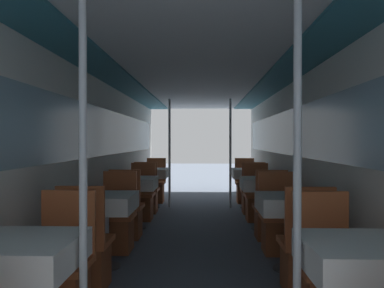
% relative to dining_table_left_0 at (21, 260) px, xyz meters
% --- Properties ---
extents(wall_left, '(0.05, 10.08, 2.12)m').
position_rel_dining_table_left_0_xyz_m(wall_left, '(-0.39, 2.74, 0.48)').
color(wall_left, silver).
rests_on(wall_left, ground_plane).
extents(wall_right, '(0.05, 10.08, 2.12)m').
position_rel_dining_table_left_0_xyz_m(wall_right, '(2.28, 2.74, 0.48)').
color(wall_right, silver).
rests_on(wall_right, ground_plane).
extents(ceiling_panel, '(2.68, 10.08, 0.07)m').
position_rel_dining_table_left_0_xyz_m(ceiling_panel, '(0.95, 2.74, 1.53)').
color(ceiling_panel, silver).
rests_on(ceiling_panel, wall_left).
extents(dining_table_left_0, '(0.62, 0.62, 0.75)m').
position_rel_dining_table_left_0_xyz_m(dining_table_left_0, '(0.00, 0.00, 0.00)').
color(dining_table_left_0, '#4C4C51').
rests_on(dining_table_left_0, ground_plane).
extents(chair_left_far_0, '(0.41, 0.41, 0.93)m').
position_rel_dining_table_left_0_xyz_m(chair_left_far_0, '(-0.00, 0.58, -0.35)').
color(chair_left_far_0, brown).
rests_on(chair_left_far_0, ground_plane).
extents(support_pole_left_0, '(0.05, 0.05, 2.12)m').
position_rel_dining_table_left_0_xyz_m(support_pole_left_0, '(0.35, 0.00, 0.43)').
color(support_pole_left_0, silver).
rests_on(support_pole_left_0, ground_plane).
extents(dining_table_left_1, '(0.62, 0.62, 0.75)m').
position_rel_dining_table_left_0_xyz_m(dining_table_left_1, '(0.00, 1.74, 0.00)').
color(dining_table_left_1, '#4C4C51').
rests_on(dining_table_left_1, ground_plane).
extents(chair_left_near_1, '(0.41, 0.41, 0.93)m').
position_rel_dining_table_left_0_xyz_m(chair_left_near_1, '(-0.00, 1.16, -0.35)').
color(chair_left_near_1, brown).
rests_on(chair_left_near_1, ground_plane).
extents(chair_left_far_1, '(0.41, 0.41, 0.93)m').
position_rel_dining_table_left_0_xyz_m(chair_left_far_1, '(-0.00, 2.32, -0.35)').
color(chair_left_far_1, brown).
rests_on(chair_left_far_1, ground_plane).
extents(dining_table_left_2, '(0.62, 0.62, 0.75)m').
position_rel_dining_table_left_0_xyz_m(dining_table_left_2, '(0.00, 3.48, 0.00)').
color(dining_table_left_2, '#4C4C51').
rests_on(dining_table_left_2, ground_plane).
extents(chair_left_near_2, '(0.41, 0.41, 0.93)m').
position_rel_dining_table_left_0_xyz_m(chair_left_near_2, '(-0.00, 2.90, -0.35)').
color(chair_left_near_2, brown).
rests_on(chair_left_near_2, ground_plane).
extents(chair_left_far_2, '(0.41, 0.41, 0.93)m').
position_rel_dining_table_left_0_xyz_m(chair_left_far_2, '(-0.00, 4.06, -0.35)').
color(chair_left_far_2, brown).
rests_on(chair_left_far_2, ground_plane).
extents(dining_table_left_3, '(0.62, 0.62, 0.75)m').
position_rel_dining_table_left_0_xyz_m(dining_table_left_3, '(0.00, 5.22, 0.00)').
color(dining_table_left_3, '#4C4C51').
rests_on(dining_table_left_3, ground_plane).
extents(chair_left_near_3, '(0.41, 0.41, 0.93)m').
position_rel_dining_table_left_0_xyz_m(chair_left_near_3, '(-0.00, 4.64, -0.35)').
color(chair_left_near_3, brown).
rests_on(chair_left_near_3, ground_plane).
extents(chair_left_far_3, '(0.41, 0.41, 0.93)m').
position_rel_dining_table_left_0_xyz_m(chair_left_far_3, '(-0.00, 5.80, -0.35)').
color(chair_left_far_3, brown).
rests_on(chair_left_far_3, ground_plane).
extents(support_pole_left_3, '(0.05, 0.05, 2.12)m').
position_rel_dining_table_left_0_xyz_m(support_pole_left_3, '(0.35, 5.22, 0.43)').
color(support_pole_left_3, silver).
rests_on(support_pole_left_3, ground_plane).
extents(dining_table_right_0, '(0.62, 0.62, 0.75)m').
position_rel_dining_table_left_0_xyz_m(dining_table_right_0, '(1.89, 0.00, 0.00)').
color(dining_table_right_0, '#4C4C51').
rests_on(dining_table_right_0, ground_plane).
extents(chair_right_far_0, '(0.41, 0.41, 0.93)m').
position_rel_dining_table_left_0_xyz_m(chair_right_far_0, '(1.89, 0.58, -0.35)').
color(chair_right_far_0, brown).
rests_on(chair_right_far_0, ground_plane).
extents(support_pole_right_0, '(0.05, 0.05, 2.12)m').
position_rel_dining_table_left_0_xyz_m(support_pole_right_0, '(1.54, 0.00, 0.43)').
color(support_pole_right_0, silver).
rests_on(support_pole_right_0, ground_plane).
extents(dining_table_right_1, '(0.62, 0.62, 0.75)m').
position_rel_dining_table_left_0_xyz_m(dining_table_right_1, '(1.89, 1.74, 0.00)').
color(dining_table_right_1, '#4C4C51').
rests_on(dining_table_right_1, ground_plane).
extents(chair_right_near_1, '(0.41, 0.41, 0.93)m').
position_rel_dining_table_left_0_xyz_m(chair_right_near_1, '(1.89, 1.16, -0.35)').
color(chair_right_near_1, brown).
rests_on(chair_right_near_1, ground_plane).
extents(chair_right_far_1, '(0.41, 0.41, 0.93)m').
position_rel_dining_table_left_0_xyz_m(chair_right_far_1, '(1.89, 2.32, -0.35)').
color(chair_right_far_1, brown).
rests_on(chair_right_far_1, ground_plane).
extents(dining_table_right_2, '(0.62, 0.62, 0.75)m').
position_rel_dining_table_left_0_xyz_m(dining_table_right_2, '(1.89, 3.48, 0.00)').
color(dining_table_right_2, '#4C4C51').
rests_on(dining_table_right_2, ground_plane).
extents(chair_right_near_2, '(0.41, 0.41, 0.93)m').
position_rel_dining_table_left_0_xyz_m(chair_right_near_2, '(1.89, 2.90, -0.35)').
color(chair_right_near_2, brown).
rests_on(chair_right_near_2, ground_plane).
extents(chair_right_far_2, '(0.41, 0.41, 0.93)m').
position_rel_dining_table_left_0_xyz_m(chair_right_far_2, '(1.89, 4.06, -0.35)').
color(chair_right_far_2, brown).
rests_on(chair_right_far_2, ground_plane).
extents(dining_table_right_3, '(0.62, 0.62, 0.75)m').
position_rel_dining_table_left_0_xyz_m(dining_table_right_3, '(1.89, 5.22, 0.00)').
color(dining_table_right_3, '#4C4C51').
rests_on(dining_table_right_3, ground_plane).
extents(chair_right_near_3, '(0.41, 0.41, 0.93)m').
position_rel_dining_table_left_0_xyz_m(chair_right_near_3, '(1.89, 4.64, -0.35)').
color(chair_right_near_3, brown).
rests_on(chair_right_near_3, ground_plane).
extents(chair_right_far_3, '(0.41, 0.41, 0.93)m').
position_rel_dining_table_left_0_xyz_m(chair_right_far_3, '(1.89, 5.80, -0.35)').
color(chair_right_far_3, brown).
rests_on(chair_right_far_3, ground_plane).
extents(support_pole_right_3, '(0.05, 0.05, 2.12)m').
position_rel_dining_table_left_0_xyz_m(support_pole_right_3, '(1.54, 5.22, 0.43)').
color(support_pole_right_3, silver).
rests_on(support_pole_right_3, ground_plane).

